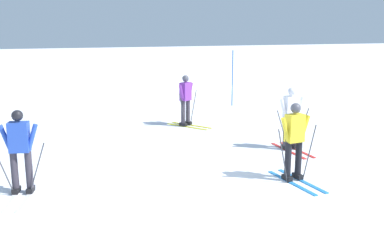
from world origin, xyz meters
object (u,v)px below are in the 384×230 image
(skier_yellow, at_px, (294,140))
(trail_marker_pole, at_px, (232,78))
(skier_blue, at_px, (20,147))
(skier_purple, at_px, (186,99))
(skier_white, at_px, (291,116))

(skier_yellow, height_order, trail_marker_pole, trail_marker_pole)
(trail_marker_pole, bearing_deg, skier_blue, -135.72)
(skier_purple, height_order, skier_blue, same)
(skier_blue, relative_size, trail_marker_pole, 0.74)
(skier_blue, distance_m, trail_marker_pole, 11.01)
(skier_purple, xyz_separation_m, skier_blue, (-4.90, -4.69, 0.04))
(skier_purple, bearing_deg, trail_marker_pole, 45.13)
(skier_yellow, relative_size, trail_marker_pole, 0.74)
(skier_white, relative_size, trail_marker_pole, 0.74)
(skier_purple, relative_size, skier_white, 1.00)
(skier_blue, xyz_separation_m, skier_white, (6.75, 1.09, -0.04))
(skier_purple, height_order, trail_marker_pole, trail_marker_pole)
(skier_purple, bearing_deg, skier_blue, -136.25)
(skier_white, bearing_deg, skier_yellow, -119.18)
(skier_yellow, xyz_separation_m, skier_white, (1.20, 2.15, -0.00))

